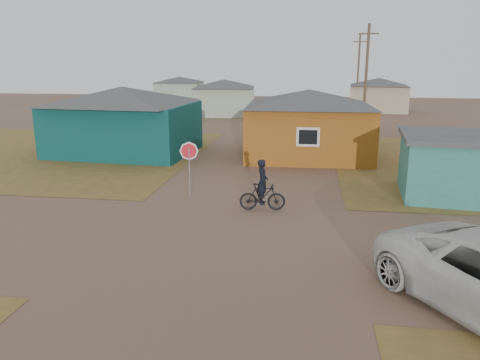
% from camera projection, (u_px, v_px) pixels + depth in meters
% --- Properties ---
extents(ground, '(120.00, 120.00, 0.00)m').
position_uv_depth(ground, '(224.00, 244.00, 14.47)').
color(ground, brown).
extents(grass_nw, '(20.00, 18.00, 0.00)m').
position_uv_depth(grass_nw, '(38.00, 152.00, 28.86)').
color(grass_nw, olive).
rests_on(grass_nw, ground).
extents(house_teal, '(8.93, 7.08, 4.00)m').
position_uv_depth(house_teal, '(124.00, 119.00, 28.07)').
color(house_teal, '#0A3837').
rests_on(house_teal, ground).
extents(house_yellow, '(7.72, 6.76, 3.90)m').
position_uv_depth(house_yellow, '(308.00, 123.00, 27.04)').
color(house_yellow, '#945316').
rests_on(house_yellow, ground).
extents(shed_turquoise, '(6.71, 4.93, 2.60)m').
position_uv_depth(shed_turquoise, '(480.00, 167.00, 19.06)').
color(shed_turquoise, '#387B71').
rests_on(shed_turquoise, ground).
extents(house_pale_west, '(7.04, 6.15, 3.60)m').
position_uv_depth(house_pale_west, '(224.00, 97.00, 47.41)').
color(house_pale_west, '#9EAC94').
rests_on(house_pale_west, ground).
extents(house_beige_east, '(6.95, 6.05, 3.60)m').
position_uv_depth(house_beige_east, '(378.00, 94.00, 50.95)').
color(house_beige_east, tan).
rests_on(house_beige_east, ground).
extents(house_pale_north, '(6.28, 5.81, 3.40)m').
position_uv_depth(house_pale_north, '(179.00, 90.00, 60.04)').
color(house_pale_north, '#9EAC94').
rests_on(house_pale_north, ground).
extents(utility_pole_near, '(1.40, 0.20, 8.00)m').
position_uv_depth(utility_pole_near, '(366.00, 80.00, 33.62)').
color(utility_pole_near, brown).
rests_on(utility_pole_near, ground).
extents(utility_pole_far, '(1.40, 0.20, 8.00)m').
position_uv_depth(utility_pole_far, '(358.00, 73.00, 48.81)').
color(utility_pole_far, brown).
rests_on(utility_pole_far, ground).
extents(stop_sign, '(0.76, 0.17, 2.33)m').
position_uv_depth(stop_sign, '(189.00, 156.00, 19.04)').
color(stop_sign, gray).
rests_on(stop_sign, ground).
extents(cyclist, '(1.78, 0.67, 1.96)m').
position_uv_depth(cyclist, '(262.00, 192.00, 17.62)').
color(cyclist, black).
rests_on(cyclist, ground).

